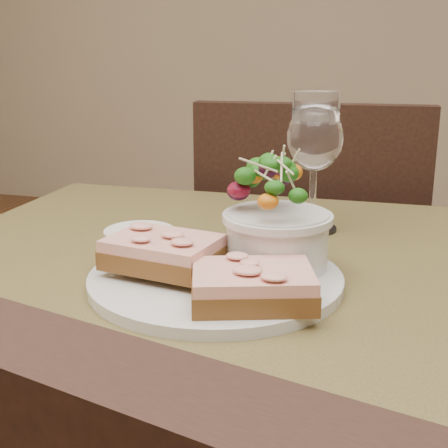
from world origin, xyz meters
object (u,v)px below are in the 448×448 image
(dinner_plate, at_px, (216,279))
(sandwich_front, at_px, (253,286))
(ramekin, at_px, (140,243))
(sandwich_back, at_px, (163,252))
(cafe_table, at_px, (224,362))
(wine_glass, at_px, (315,142))
(chair_far, at_px, (307,368))
(salad_bowl, at_px, (278,215))

(dinner_plate, relative_size, sandwich_front, 2.00)
(ramekin, bearing_deg, dinner_plate, -12.58)
(sandwich_front, distance_m, ramekin, 0.17)
(sandwich_front, bearing_deg, sandwich_back, 137.95)
(dinner_plate, xyz_separation_m, sandwich_back, (-0.05, -0.01, 0.03))
(ramekin, bearing_deg, cafe_table, -3.17)
(ramekin, xyz_separation_m, wine_glass, (0.17, 0.21, 0.09))
(chair_far, relative_size, salad_bowl, 7.09)
(chair_far, distance_m, dinner_plate, 0.81)
(dinner_plate, height_order, salad_bowl, salad_bowl)
(sandwich_front, bearing_deg, dinner_plate, 113.82)
(sandwich_back, bearing_deg, wine_glass, 73.00)
(salad_bowl, bearing_deg, dinner_plate, -144.74)
(dinner_plate, distance_m, ramekin, 0.10)
(cafe_table, height_order, chair_far, chair_far)
(salad_bowl, xyz_separation_m, wine_glass, (0.01, 0.19, 0.05))
(cafe_table, xyz_separation_m, chair_far, (0.02, 0.65, -0.36))
(cafe_table, height_order, sandwich_front, sandwich_front)
(dinner_plate, xyz_separation_m, sandwich_front, (0.05, -0.06, 0.02))
(cafe_table, relative_size, sandwich_back, 6.25)
(cafe_table, xyz_separation_m, sandwich_back, (-0.06, -0.03, 0.14))
(sandwich_front, distance_m, salad_bowl, 0.11)
(cafe_table, height_order, salad_bowl, salad_bowl)
(ramekin, distance_m, wine_glass, 0.28)
(sandwich_front, height_order, wine_glass, wine_glass)
(dinner_plate, height_order, sandwich_front, sandwich_front)
(dinner_plate, relative_size, salad_bowl, 2.15)
(cafe_table, distance_m, dinner_plate, 0.11)
(dinner_plate, bearing_deg, cafe_table, 73.63)
(ramekin, bearing_deg, sandwich_front, -28.86)
(cafe_table, xyz_separation_m, sandwich_front, (0.05, -0.08, 0.13))
(dinner_plate, relative_size, wine_glass, 1.56)
(salad_bowl, bearing_deg, cafe_table, -154.65)
(chair_far, xyz_separation_m, sandwich_front, (0.03, -0.73, 0.48))
(dinner_plate, distance_m, sandwich_front, 0.09)
(cafe_table, distance_m, wine_glass, 0.32)
(chair_far, xyz_separation_m, salad_bowl, (0.04, -0.62, 0.53))
(chair_far, distance_m, wine_glass, 0.72)
(cafe_table, bearing_deg, chair_far, 88.50)
(chair_far, distance_m, sandwich_back, 0.84)
(dinner_plate, bearing_deg, salad_bowl, 35.26)
(chair_far, distance_m, sandwich_front, 0.87)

